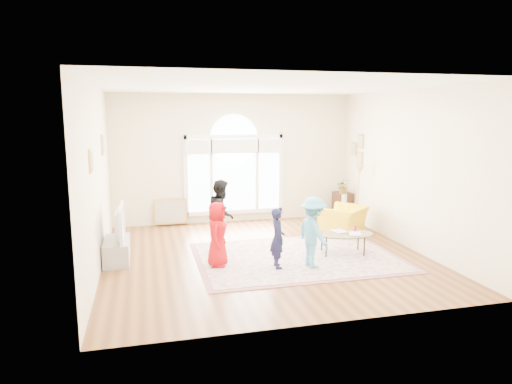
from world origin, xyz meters
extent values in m
plane|color=#532D14|center=(0.00, 0.00, 0.00)|extent=(6.00, 6.00, 0.00)
plane|color=beige|center=(0.00, 3.00, 1.60)|extent=(6.00, 0.00, 6.00)
plane|color=beige|center=(0.00, -3.00, 1.60)|extent=(6.00, 0.00, 6.00)
plane|color=beige|center=(-3.00, 0.00, 1.60)|extent=(0.00, 6.00, 6.00)
plane|color=beige|center=(3.00, 0.00, 1.60)|extent=(0.00, 6.00, 6.00)
plane|color=white|center=(0.00, 0.00, 3.20)|extent=(6.00, 6.00, 0.00)
cube|color=white|center=(0.00, 2.96, 0.25)|extent=(2.50, 0.08, 0.10)
cube|color=white|center=(0.00, 2.96, 2.15)|extent=(2.50, 0.08, 0.10)
cube|color=white|center=(-1.22, 2.96, 1.20)|extent=(0.10, 0.08, 2.00)
cube|color=white|center=(1.22, 2.96, 1.20)|extent=(0.10, 0.08, 2.00)
cube|color=#C6E2FF|center=(-0.90, 2.96, 1.20)|extent=(0.55, 0.02, 1.80)
cube|color=#C6E2FF|center=(0.90, 2.96, 1.20)|extent=(0.55, 0.02, 1.80)
cube|color=#C6E2FF|center=(0.00, 2.96, 1.20)|extent=(1.10, 0.02, 1.80)
cylinder|color=#C6E2FF|center=(0.00, 2.96, 2.10)|extent=(1.20, 0.02, 1.20)
cube|color=white|center=(-0.59, 2.95, 1.20)|extent=(0.07, 0.04, 1.80)
cube|color=white|center=(0.59, 2.95, 1.20)|extent=(0.07, 0.04, 1.80)
cube|color=white|center=(-0.90, 2.88, 1.92)|extent=(0.65, 0.12, 0.35)
cube|color=white|center=(0.00, 2.88, 1.92)|extent=(1.20, 0.12, 0.35)
cube|color=white|center=(0.90, 2.88, 1.92)|extent=(0.65, 0.12, 0.35)
cube|color=tan|center=(-2.98, 1.30, 2.10)|extent=(0.03, 0.34, 0.40)
cube|color=#ADA38E|center=(-2.96, 1.30, 2.10)|extent=(0.01, 0.28, 0.34)
cube|color=tan|center=(-2.98, -0.90, 2.00)|extent=(0.03, 0.30, 0.36)
cube|color=#ADA38E|center=(-2.96, -0.90, 2.00)|extent=(0.01, 0.24, 0.30)
cube|color=tan|center=(2.98, 2.05, 2.05)|extent=(0.03, 0.28, 0.34)
cube|color=#ADA38E|center=(2.96, 2.05, 2.05)|extent=(0.01, 0.22, 0.28)
cube|color=tan|center=(2.98, 2.05, 1.62)|extent=(0.03, 0.28, 0.34)
cube|color=#ADA38E|center=(2.96, 2.05, 1.62)|extent=(0.01, 0.22, 0.28)
cube|color=tan|center=(2.98, 2.40, 1.84)|extent=(0.03, 0.26, 0.32)
cube|color=#ADA38E|center=(2.96, 2.40, 1.84)|extent=(0.01, 0.20, 0.26)
cube|color=beige|center=(0.57, -0.27, 0.01)|extent=(3.60, 2.60, 0.02)
cube|color=#935959|center=(0.57, -0.27, 0.01)|extent=(3.80, 2.80, 0.01)
cube|color=#95979D|center=(-2.75, 0.30, 0.21)|extent=(0.45, 1.00, 0.42)
imported|color=black|center=(-2.75, 0.30, 0.74)|extent=(0.14, 1.10, 0.63)
cube|color=#5472D0|center=(-2.66, 0.30, 0.74)|extent=(0.02, 0.90, 0.51)
ellipsoid|color=silver|center=(1.50, -0.28, 0.41)|extent=(1.27, 0.94, 0.02)
cylinder|color=black|center=(1.90, -0.14, 0.20)|extent=(0.03, 0.03, 0.40)
cylinder|color=black|center=(1.18, -0.01, 0.20)|extent=(0.03, 0.03, 0.40)
cylinder|color=black|center=(1.82, -0.55, 0.20)|extent=(0.03, 0.03, 0.40)
cylinder|color=black|center=(1.10, -0.42, 0.20)|extent=(0.03, 0.03, 0.40)
imported|color=#B2A58C|center=(1.35, -0.20, 0.43)|extent=(0.26, 0.32, 0.03)
imported|color=#B2A58C|center=(1.59, -0.38, 0.43)|extent=(0.30, 0.35, 0.02)
cylinder|color=red|center=(1.78, -0.23, 0.48)|extent=(0.07, 0.07, 0.12)
imported|color=gold|center=(2.16, 1.12, 0.32)|extent=(1.30, 1.28, 0.64)
cube|color=black|center=(2.78, 2.54, 0.35)|extent=(0.40, 0.50, 0.70)
cylinder|color=black|center=(2.72, 1.56, 0.01)|extent=(0.20, 0.20, 0.02)
cylinder|color=#B1853F|center=(2.72, 1.56, 0.68)|extent=(0.02, 0.02, 1.35)
cone|color=#CCB284|center=(2.72, 1.56, 1.40)|extent=(0.29, 0.29, 0.22)
cylinder|color=white|center=(2.70, 2.36, 0.35)|extent=(0.20, 0.20, 0.70)
imported|color=#33722D|center=(2.70, 2.36, 0.89)|extent=(0.41, 0.38, 0.38)
cube|color=tan|center=(-1.61, 2.90, 0.00)|extent=(0.80, 0.14, 0.62)
imported|color=#B00A10|center=(-0.98, -0.42, 0.60)|extent=(0.54, 0.66, 1.16)
imported|color=#131635|center=(0.03, -0.77, 0.55)|extent=(0.27, 0.40, 1.07)
imported|color=black|center=(-0.70, 0.78, 0.71)|extent=(0.73, 0.81, 1.38)
imported|color=#4E9FC4|center=(0.65, -0.88, 0.65)|extent=(0.62, 0.89, 1.26)
camera|label=1|loc=(-2.20, -8.20, 2.70)|focal=32.00mm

